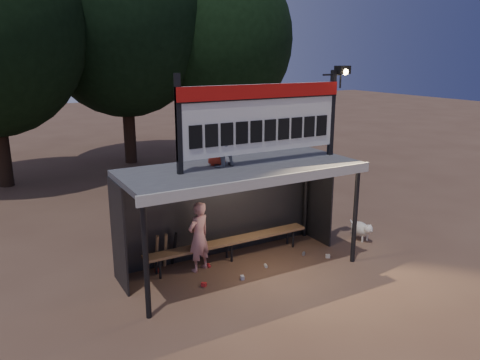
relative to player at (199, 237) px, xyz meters
name	(u,v)px	position (x,y,z in m)	size (l,w,h in m)	color
ground	(241,269)	(0.81, -0.41, -0.77)	(80.00, 80.00, 0.00)	brown
player	(199,237)	(0.00, 0.00, 0.00)	(0.56, 0.37, 1.55)	silver
child_a	(221,139)	(0.43, -0.27, 2.13)	(0.56, 0.44, 1.16)	slate
child_b	(217,142)	(0.42, -0.09, 2.03)	(0.48, 0.31, 0.97)	#AC2B1A
dugout_shelter	(235,185)	(0.81, -0.16, 1.07)	(5.10, 2.08, 2.32)	#424245
scoreboard_assembly	(265,116)	(1.37, -0.42, 2.55)	(4.10, 0.27, 1.99)	black
bench	(229,242)	(0.81, 0.14, -0.34)	(4.00, 0.35, 0.48)	olive
tree_mid	(122,13)	(1.81, 11.09, 5.39)	(7.22, 7.22, 10.36)	black
tree_right	(222,39)	(5.81, 10.09, 4.41)	(6.08, 6.08, 8.72)	black
dog	(361,229)	(4.30, -0.43, -0.50)	(0.36, 0.81, 0.49)	beige
bats	(165,250)	(-0.61, 0.41, -0.34)	(0.47, 0.33, 0.84)	olive
litter	(246,267)	(0.90, -0.46, -0.74)	(3.81, 1.33, 0.08)	red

